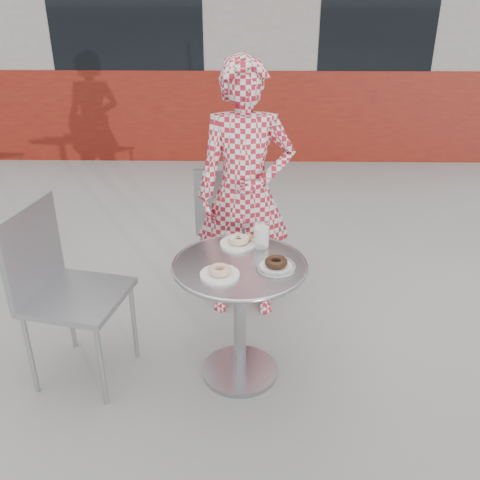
{
  "coord_description": "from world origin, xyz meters",
  "views": [
    {
      "loc": [
        0.09,
        -2.29,
        1.91
      ],
      "look_at": [
        0.05,
        0.07,
        0.74
      ],
      "focal_mm": 40.0,
      "sensor_mm": 36.0,
      "label": 1
    }
  ],
  "objects_px": {
    "chair_far": "(232,246)",
    "plate_checker": "(276,265)",
    "chair_left": "(80,328)",
    "milk_cup": "(261,236)",
    "plate_far": "(239,241)",
    "plate_near": "(220,272)",
    "bistro_table": "(240,292)",
    "seated_person": "(245,193)"
  },
  "relations": [
    {
      "from": "chair_left",
      "to": "chair_far",
      "type": "bearing_deg",
      "value": -25.14
    },
    {
      "from": "plate_near",
      "to": "milk_cup",
      "type": "relative_size",
      "value": 1.41
    },
    {
      "from": "chair_left",
      "to": "plate_checker",
      "type": "relative_size",
      "value": 4.99
    },
    {
      "from": "seated_person",
      "to": "plate_near",
      "type": "distance_m",
      "value": 0.79
    },
    {
      "from": "milk_cup",
      "to": "chair_far",
      "type": "bearing_deg",
      "value": 102.61
    },
    {
      "from": "plate_far",
      "to": "milk_cup",
      "type": "relative_size",
      "value": 1.45
    },
    {
      "from": "plate_near",
      "to": "bistro_table",
      "type": "bearing_deg",
      "value": 52.25
    },
    {
      "from": "bistro_table",
      "to": "plate_far",
      "type": "bearing_deg",
      "value": 92.34
    },
    {
      "from": "plate_far",
      "to": "chair_far",
      "type": "bearing_deg",
      "value": 94.61
    },
    {
      "from": "chair_far",
      "to": "plate_checker",
      "type": "height_order",
      "value": "chair_far"
    },
    {
      "from": "bistro_table",
      "to": "milk_cup",
      "type": "xyz_separation_m",
      "value": [
        0.11,
        0.18,
        0.22
      ]
    },
    {
      "from": "bistro_table",
      "to": "chair_far",
      "type": "relative_size",
      "value": 0.77
    },
    {
      "from": "plate_checker",
      "to": "chair_left",
      "type": "bearing_deg",
      "value": 178.47
    },
    {
      "from": "seated_person",
      "to": "bistro_table",
      "type": "bearing_deg",
      "value": -92.23
    },
    {
      "from": "plate_near",
      "to": "milk_cup",
      "type": "xyz_separation_m",
      "value": [
        0.2,
        0.3,
        0.04
      ]
    },
    {
      "from": "chair_left",
      "to": "plate_near",
      "type": "bearing_deg",
      "value": -85.9
    },
    {
      "from": "bistro_table",
      "to": "plate_checker",
      "type": "bearing_deg",
      "value": -12.3
    },
    {
      "from": "plate_checker",
      "to": "plate_near",
      "type": "bearing_deg",
      "value": -163.18
    },
    {
      "from": "seated_person",
      "to": "plate_checker",
      "type": "relative_size",
      "value": 8.19
    },
    {
      "from": "chair_left",
      "to": "plate_far",
      "type": "relative_size",
      "value": 5.0
    },
    {
      "from": "plate_near",
      "to": "plate_far",
      "type": "bearing_deg",
      "value": 75.49
    },
    {
      "from": "plate_checker",
      "to": "bistro_table",
      "type": "bearing_deg",
      "value": 167.7
    },
    {
      "from": "chair_far",
      "to": "plate_near",
      "type": "bearing_deg",
      "value": 94.82
    },
    {
      "from": "plate_checker",
      "to": "milk_cup",
      "type": "relative_size",
      "value": 1.45
    },
    {
      "from": "seated_person",
      "to": "chair_left",
      "type": "bearing_deg",
      "value": -142.08
    },
    {
      "from": "plate_checker",
      "to": "plate_far",
      "type": "bearing_deg",
      "value": 127.07
    },
    {
      "from": "seated_person",
      "to": "plate_checker",
      "type": "xyz_separation_m",
      "value": [
        0.15,
        -0.69,
        -0.09
      ]
    },
    {
      "from": "chair_left",
      "to": "seated_person",
      "type": "distance_m",
      "value": 1.17
    },
    {
      "from": "plate_near",
      "to": "plate_checker",
      "type": "xyz_separation_m",
      "value": [
        0.26,
        0.08,
        -0.0
      ]
    },
    {
      "from": "bistro_table",
      "to": "chair_far",
      "type": "distance_m",
      "value": 1.0
    },
    {
      "from": "plate_near",
      "to": "chair_far",
      "type": "bearing_deg",
      "value": 88.92
    },
    {
      "from": "chair_far",
      "to": "chair_left",
      "type": "relative_size",
      "value": 0.92
    },
    {
      "from": "seated_person",
      "to": "plate_far",
      "type": "xyz_separation_m",
      "value": [
        -0.03,
        -0.46,
        -0.09
      ]
    },
    {
      "from": "bistro_table",
      "to": "plate_near",
      "type": "xyz_separation_m",
      "value": [
        -0.09,
        -0.12,
        0.18
      ]
    },
    {
      "from": "plate_near",
      "to": "milk_cup",
      "type": "bearing_deg",
      "value": 56.63
    },
    {
      "from": "chair_far",
      "to": "chair_left",
      "type": "height_order",
      "value": "chair_left"
    },
    {
      "from": "bistro_table",
      "to": "plate_far",
      "type": "distance_m",
      "value": 0.27
    },
    {
      "from": "plate_far",
      "to": "chair_left",
      "type": "bearing_deg",
      "value": -165.36
    },
    {
      "from": "chair_far",
      "to": "seated_person",
      "type": "distance_m",
      "value": 0.6
    },
    {
      "from": "bistro_table",
      "to": "plate_near",
      "type": "height_order",
      "value": "plate_near"
    },
    {
      "from": "chair_left",
      "to": "milk_cup",
      "type": "distance_m",
      "value": 1.04
    },
    {
      "from": "plate_near",
      "to": "plate_checker",
      "type": "bearing_deg",
      "value": 16.82
    }
  ]
}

